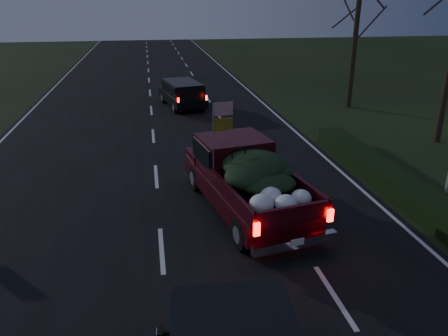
{
  "coord_description": "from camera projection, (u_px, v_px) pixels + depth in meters",
  "views": [
    {
      "loc": [
        -0.07,
        -9.73,
        6.01
      ],
      "look_at": [
        1.99,
        2.15,
        1.3
      ],
      "focal_mm": 35.0,
      "sensor_mm": 36.0,
      "label": 1
    }
  ],
  "objects": [
    {
      "name": "ground",
      "position": [
        162.0,
        250.0,
        11.13
      ],
      "size": [
        120.0,
        120.0,
        0.0
      ],
      "primitive_type": "plane",
      "color": "black",
      "rests_on": "ground"
    },
    {
      "name": "road_asphalt",
      "position": [
        162.0,
        250.0,
        11.12
      ],
      "size": [
        14.0,
        120.0,
        0.02
      ],
      "primitive_type": "cube",
      "color": "black",
      "rests_on": "ground"
    },
    {
      "name": "hedge_row",
      "position": [
        386.0,
        176.0,
        15.01
      ],
      "size": [
        1.0,
        10.0,
        0.6
      ],
      "primitive_type": "cube",
      "color": "black",
      "rests_on": "ground"
    },
    {
      "name": "bare_tree_far",
      "position": [
        358.0,
        13.0,
        23.9
      ],
      "size": [
        3.6,
        3.6,
        7.0
      ],
      "color": "black",
      "rests_on": "ground"
    },
    {
      "name": "pickup_truck",
      "position": [
        245.0,
        175.0,
        12.93
      ],
      "size": [
        3.17,
        6.0,
        2.99
      ],
      "rotation": [
        0.0,
        0.0,
        0.19
      ],
      "color": "#3E0811",
      "rests_on": "ground"
    },
    {
      "name": "lead_suv",
      "position": [
        182.0,
        91.0,
        25.38
      ],
      "size": [
        2.57,
        4.52,
        1.22
      ],
      "rotation": [
        0.0,
        0.0,
        0.2
      ],
      "color": "black",
      "rests_on": "ground"
    }
  ]
}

